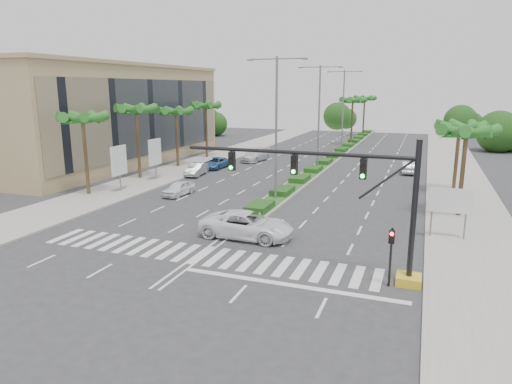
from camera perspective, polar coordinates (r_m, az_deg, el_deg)
ground at (r=27.04m, az=-6.84°, el=-7.83°), size 160.00×160.00×0.00m
footpath_right at (r=43.59m, az=24.43°, el=-0.79°), size 6.00×120.00×0.15m
footpath_left at (r=51.13m, az=-11.81°, el=1.99°), size 6.00×120.00×0.15m
median at (r=69.07m, az=10.47°, el=4.87°), size 2.20×75.00×0.20m
median_grass at (r=69.06m, az=10.47°, el=4.97°), size 1.80×75.00×0.04m
building at (r=61.49m, az=-17.73°, el=9.03°), size 12.00×36.00×12.00m
signal_gantry at (r=23.35m, az=13.63°, el=-2.55°), size 12.60×1.20×7.20m
pedestrian_signal at (r=23.02m, az=16.54°, el=-6.65°), size 0.28×0.36×3.00m
direction_sign at (r=31.27m, az=23.07°, el=-1.23°), size 2.70×0.11×3.40m
billboard_near at (r=43.77m, az=-16.76°, el=3.74°), size 0.18×2.10×4.35m
billboard_far at (r=48.63m, az=-12.52°, el=4.85°), size 0.18×2.10×4.35m
palm_left_near at (r=43.08m, az=-20.84°, el=8.30°), size 4.57×4.68×7.55m
palm_left_mid at (r=49.36m, az=-14.74°, el=9.66°), size 4.57×4.68×7.95m
palm_left_far at (r=56.13m, az=-9.98°, el=9.63°), size 4.57×4.68×7.35m
palm_left_end at (r=63.14m, az=-6.29°, el=10.45°), size 4.57×4.68×7.75m
palm_right_near at (r=36.67m, az=24.80°, el=6.53°), size 4.57×4.68×7.05m
palm_right_far at (r=44.64m, az=24.08°, el=7.16°), size 4.57×4.68×6.75m
palm_median_a at (r=78.33m, az=12.00°, el=10.93°), size 4.57×4.68×8.05m
palm_median_b at (r=93.18m, az=13.42°, el=11.14°), size 4.57×4.68×8.05m
streetlight_near at (r=38.35m, az=2.56°, el=8.83°), size 5.10×0.25×12.00m
streetlight_mid at (r=53.78m, az=7.89°, el=9.90°), size 5.10×0.25×12.00m
streetlight_far at (r=69.46m, az=10.84°, el=10.46°), size 5.10×0.25×12.00m
car_parked_a at (r=41.78m, az=-9.64°, el=0.46°), size 1.75×3.89×1.30m
car_parked_b at (r=51.01m, az=-7.43°, el=2.83°), size 1.92×4.32×1.38m
car_parked_c at (r=55.30m, az=-5.09°, el=3.64°), size 2.28×4.75×1.31m
car_parked_d at (r=60.57m, az=-0.11°, el=4.62°), size 2.85×5.63×1.57m
car_crossing at (r=29.65m, az=-1.16°, el=-4.13°), size 6.11×2.85×1.69m
car_right at (r=54.68m, az=18.55°, el=2.94°), size 1.63×4.20×1.36m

